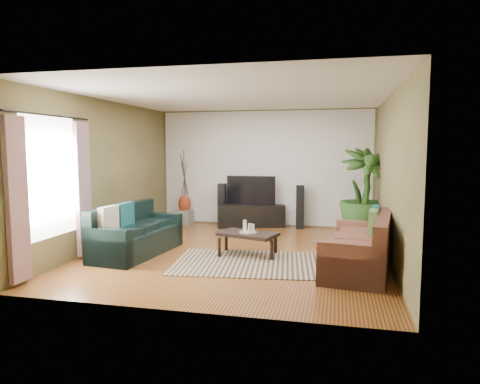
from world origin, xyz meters
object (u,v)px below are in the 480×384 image
(sofa_left, at_px, (137,230))
(pedestal, at_px, (185,217))
(coffee_table, at_px, (248,244))
(potted_plant, at_px, (364,193))
(speaker_right, at_px, (300,207))
(tv_stand, at_px, (251,216))
(speaker_left, at_px, (222,205))
(vase, at_px, (185,204))
(sofa_right, at_px, (358,243))
(television, at_px, (251,190))
(side_table, at_px, (133,226))

(sofa_left, distance_m, pedestal, 2.98)
(coffee_table, distance_m, potted_plant, 2.88)
(sofa_left, height_order, speaker_right, speaker_right)
(tv_stand, xyz_separation_m, speaker_left, (-0.70, 0.00, 0.24))
(speaker_right, relative_size, vase, 2.30)
(sofa_left, height_order, sofa_right, same)
(coffee_table, relative_size, potted_plant, 0.53)
(television, bearing_deg, speaker_left, 180.00)
(sofa_left, distance_m, television, 3.30)
(sofa_right, height_order, tv_stand, sofa_right)
(sofa_right, xyz_separation_m, vase, (-3.89, 3.14, 0.06))
(speaker_right, bearing_deg, sofa_right, -77.19)
(sofa_left, relative_size, television, 1.64)
(sofa_right, distance_m, pedestal, 5.01)
(tv_stand, distance_m, television, 0.59)
(side_table, bearing_deg, coffee_table, -14.81)
(speaker_left, bearing_deg, speaker_right, -2.75)
(television, xyz_separation_m, vase, (-1.63, 0.00, -0.36))
(speaker_left, bearing_deg, side_table, -125.87)
(speaker_right, bearing_deg, vase, 172.98)
(tv_stand, distance_m, potted_plant, 2.66)
(television, bearing_deg, sofa_left, -115.27)
(tv_stand, bearing_deg, sofa_left, -133.31)
(speaker_left, distance_m, speaker_right, 1.83)
(speaker_left, relative_size, side_table, 1.72)
(coffee_table, xyz_separation_m, speaker_right, (0.65, 2.63, 0.29))
(sofa_left, height_order, coffee_table, sofa_left)
(coffee_table, xyz_separation_m, side_table, (-2.46, 0.65, 0.09))
(sofa_right, height_order, side_table, sofa_right)
(sofa_right, distance_m, speaker_right, 3.34)
(pedestal, relative_size, side_table, 0.58)
(potted_plant, relative_size, side_table, 3.19)
(speaker_right, xyz_separation_m, potted_plant, (1.35, -0.69, 0.42))
(sofa_right, distance_m, tv_stand, 3.87)
(sofa_right, relative_size, coffee_table, 2.01)
(pedestal, bearing_deg, side_table, -100.26)
(coffee_table, height_order, television, television)
(sofa_left, distance_m, speaker_right, 3.90)
(sofa_right, bearing_deg, speaker_right, -151.99)
(speaker_right, distance_m, vase, 2.76)
(speaker_left, xyz_separation_m, pedestal, (-0.93, 0.00, -0.33))
(sofa_right, relative_size, tv_stand, 1.26)
(sofa_left, relative_size, coffee_table, 1.91)
(speaker_left, relative_size, pedestal, 2.95)
(sofa_right, bearing_deg, television, -136.06)
(coffee_table, height_order, side_table, side_table)
(potted_plant, bearing_deg, tv_stand, 164.48)
(potted_plant, height_order, pedestal, potted_plant)
(television, bearing_deg, tv_stand, -90.00)
(sofa_right, distance_m, potted_plant, 2.51)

